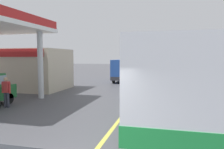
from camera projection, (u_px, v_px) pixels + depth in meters
The scene contains 6 objects.
ground at pixel (148, 82), 23.67m from camera, with size 120.00×120.00×0.00m, color #4C4C51.
lane_divider_stripe at pixel (143, 89), 18.84m from camera, with size 0.16×50.00×0.01m, color #D8CC4C.
coach_bus_main at pixel (170, 79), 10.29m from camera, with size 2.60×11.04×3.69m.
gas_station_roadside at pixel (8, 58), 16.73m from camera, with size 9.10×11.95×5.10m.
minibus_opposing_lane at pixel (125, 68), 24.91m from camera, with size 2.04×6.13×2.44m.
pedestrian_near_pump at pixel (6, 90), 11.82m from camera, with size 0.55×0.22×1.66m.
Camera 1 is at (1.98, -3.76, 2.73)m, focal length 35.06 mm.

